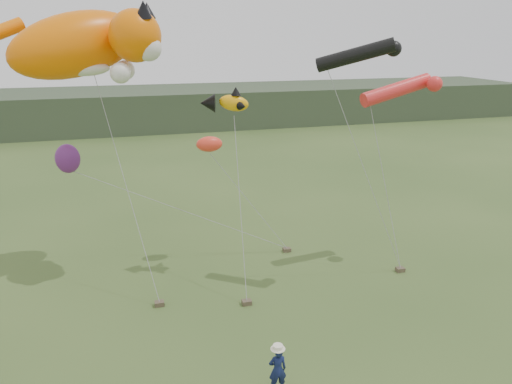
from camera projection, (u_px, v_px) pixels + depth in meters
ground at (277, 373)px, 15.28m from camera, size 120.00×120.00×0.00m
headland at (123, 110)px, 54.81m from camera, size 90.00×13.00×4.00m
festival_attendant at (278, 369)px, 14.34m from camera, size 0.55×0.38×1.45m
sandbag_anchors at (227, 293)px, 19.82m from camera, size 17.34×5.84×0.18m
cat_kite at (89, 44)px, 19.79m from camera, size 7.28×4.42×3.57m
fish_kite at (224, 102)px, 20.35m from camera, size 2.12×1.39×1.07m
tube_kites at (387, 75)px, 20.28m from camera, size 5.97×2.88×2.86m
misc_kites at (116, 154)px, 21.99m from camera, size 7.18×2.34×1.64m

